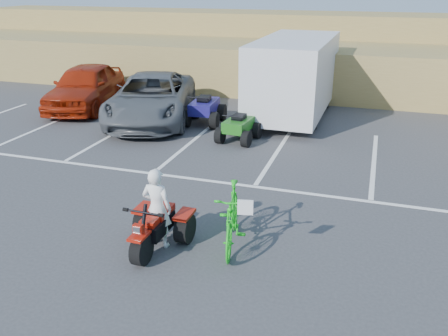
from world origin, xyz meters
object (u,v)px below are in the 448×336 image
(green_dirt_bike, at_px, (232,217))
(quad_atv_blue, at_px, (205,123))
(cargo_trailer, at_px, (294,75))
(red_car, at_px, (85,86))
(quad_atv_green, at_px, (239,140))
(rider, at_px, (157,208))
(red_trike_atv, at_px, (156,249))
(grey_pickup, at_px, (152,98))

(green_dirt_bike, bearing_deg, quad_atv_blue, 102.25)
(cargo_trailer, distance_m, quad_atv_blue, 3.68)
(red_car, relative_size, quad_atv_blue, 2.98)
(cargo_trailer, relative_size, quad_atv_green, 4.18)
(rider, bearing_deg, red_car, -49.80)
(quad_atv_blue, bearing_deg, red_trike_atv, -80.66)
(red_car, bearing_deg, quad_atv_green, -29.93)
(green_dirt_bike, relative_size, quad_atv_green, 1.37)
(quad_atv_blue, bearing_deg, quad_atv_green, -45.50)
(red_trike_atv, relative_size, green_dirt_bike, 0.77)
(red_trike_atv, distance_m, cargo_trailer, 10.17)
(rider, relative_size, quad_atv_blue, 0.94)
(quad_atv_blue, distance_m, quad_atv_green, 2.21)
(red_trike_atv, xyz_separation_m, rider, (0.00, 0.15, 0.77))
(green_dirt_bike, height_order, grey_pickup, grey_pickup)
(grey_pickup, bearing_deg, cargo_trailer, 8.49)
(grey_pickup, bearing_deg, green_dirt_bike, -70.73)
(green_dirt_bike, distance_m, cargo_trailer, 9.51)
(quad_atv_green, bearing_deg, rider, -81.63)
(grey_pickup, distance_m, quad_atv_blue, 2.08)
(green_dirt_bike, height_order, red_car, red_car)
(grey_pickup, xyz_separation_m, quad_atv_blue, (1.91, 0.14, -0.80))
(red_trike_atv, relative_size, rider, 0.97)
(green_dirt_bike, bearing_deg, rider, -173.01)
(green_dirt_bike, xyz_separation_m, red_car, (-8.42, 8.15, 0.25))
(green_dirt_bike, distance_m, quad_atv_green, 6.26)
(rider, xyz_separation_m, cargo_trailer, (0.73, 9.88, 0.72))
(green_dirt_bike, distance_m, grey_pickup, 8.99)
(rider, height_order, red_car, red_car)
(cargo_trailer, bearing_deg, red_trike_atv, -93.33)
(red_trike_atv, relative_size, cargo_trailer, 0.25)
(quad_atv_green, bearing_deg, green_dirt_bike, -69.37)
(cargo_trailer, height_order, quad_atv_green, cargo_trailer)
(grey_pickup, height_order, quad_atv_green, grey_pickup)
(grey_pickup, height_order, quad_atv_blue, grey_pickup)
(quad_atv_green, bearing_deg, red_car, 168.10)
(rider, relative_size, cargo_trailer, 0.26)
(red_car, bearing_deg, green_dirt_bike, -56.58)
(red_trike_atv, xyz_separation_m, quad_atv_green, (-0.32, 6.60, 0.00))
(red_car, distance_m, cargo_trailer, 7.98)
(rider, relative_size, green_dirt_bike, 0.79)
(rider, distance_m, quad_atv_blue, 8.18)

